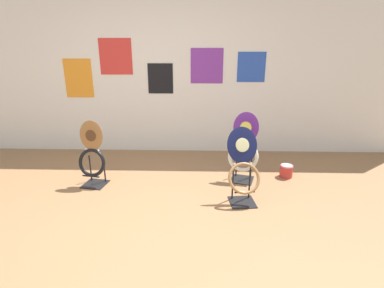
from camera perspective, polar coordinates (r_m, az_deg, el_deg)
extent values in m
plane|color=#8E6642|center=(2.95, -11.23, -17.34)|extent=(14.00, 14.00, 0.00)
cube|color=silver|center=(4.82, -5.86, 13.64)|extent=(8.00, 0.06, 2.60)
cube|color=red|center=(4.91, -14.34, 15.83)|extent=(0.50, 0.01, 0.54)
cube|color=purple|center=(4.74, 2.85, 14.63)|extent=(0.50, 0.01, 0.53)
cube|color=black|center=(4.80, -6.03, 12.29)|extent=(0.39, 0.01, 0.46)
cube|color=orange|center=(5.13, -20.80, 11.63)|extent=(0.44, 0.01, 0.60)
cube|color=#284CAD|center=(4.80, 11.25, 14.17)|extent=(0.43, 0.01, 0.45)
cube|color=black|center=(4.04, 9.48, -6.68)|extent=(0.35, 0.35, 0.01)
cylinder|color=black|center=(4.05, 8.49, -3.30)|extent=(0.02, 0.02, 0.41)
cylinder|color=black|center=(4.03, 11.23, -3.61)|extent=(0.02, 0.02, 0.41)
cylinder|color=black|center=(3.90, 9.43, -4.90)|extent=(0.22, 0.08, 0.02)
torus|color=beige|center=(3.89, 9.70, -2.33)|extent=(0.43, 0.30, 0.38)
ellipsoid|color=#60237F|center=(3.88, 10.24, 3.12)|extent=(0.34, 0.20, 0.39)
ellipsoid|color=#E5CC4C|center=(3.86, 10.20, 3.11)|extent=(0.15, 0.08, 0.15)
sphere|color=silver|center=(3.91, 8.68, 0.35)|extent=(0.02, 0.02, 0.02)
sphere|color=silver|center=(3.89, 11.28, 0.08)|extent=(0.02, 0.02, 0.02)
cube|color=black|center=(4.06, -17.94, -7.27)|extent=(0.32, 0.32, 0.01)
cylinder|color=black|center=(4.10, -18.78, -4.32)|extent=(0.02, 0.02, 0.35)
cylinder|color=black|center=(4.01, -16.35, -4.60)|extent=(0.02, 0.02, 0.35)
cylinder|color=black|center=(3.94, -18.69, -5.85)|extent=(0.22, 0.06, 0.02)
torus|color=black|center=(3.92, -18.53, -3.40)|extent=(0.38, 0.19, 0.36)
ellipsoid|color=#936033|center=(3.86, -18.66, 1.55)|extent=(0.31, 0.10, 0.37)
ellipsoid|color=#4C2D19|center=(3.85, -18.76, 1.51)|extent=(0.14, 0.04, 0.14)
sphere|color=silver|center=(3.94, -19.54, -1.02)|extent=(0.02, 0.02, 0.02)
sphere|color=silver|center=(3.86, -17.40, -1.21)|extent=(0.02, 0.02, 0.02)
cube|color=black|center=(3.51, 9.53, -10.87)|extent=(0.31, 0.31, 0.01)
cylinder|color=black|center=(3.47, 7.77, -7.24)|extent=(0.02, 0.02, 0.41)
cylinder|color=black|center=(3.51, 10.92, -7.06)|extent=(0.02, 0.02, 0.41)
cylinder|color=black|center=(3.36, 10.01, -9.02)|extent=(0.22, 0.04, 0.02)
torus|color=#9E7042|center=(3.35, 9.91, -6.44)|extent=(0.38, 0.26, 0.32)
ellipsoid|color=#141942|center=(3.37, 9.53, -0.20)|extent=(0.36, 0.21, 0.39)
ellipsoid|color=beige|center=(3.36, 9.59, -0.19)|extent=(0.16, 0.08, 0.15)
sphere|color=silver|center=(3.35, 8.12, -3.79)|extent=(0.02, 0.02, 0.02)
sphere|color=silver|center=(3.39, 11.21, -3.65)|extent=(0.02, 0.02, 0.02)
cylinder|color=red|center=(4.24, 17.50, -4.93)|extent=(0.17, 0.17, 0.17)
torus|color=silver|center=(4.21, 17.60, -3.97)|extent=(0.17, 0.17, 0.01)
cylinder|color=#B2B2B7|center=(4.21, 17.61, -3.87)|extent=(0.15, 0.15, 0.00)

